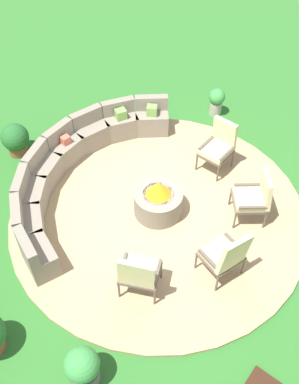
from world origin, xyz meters
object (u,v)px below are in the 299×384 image
(lounge_chair_front_right, at_px, (226,255))
(lounge_chair_back_right, at_px, (219,145))
(lounge_chair_front_left, at_px, (139,273))
(potted_plant_1, at_px, (217,100))
(curved_stone_bench, at_px, (75,166))
(potted_plant_4, at_px, (15,139))
(lounge_chair_back_left, at_px, (255,196))
(fire_pit, at_px, (158,200))
(potted_plant_2, at_px, (83,367))

(lounge_chair_front_right, distance_m, lounge_chair_back_right, 2.57)
(lounge_chair_front_left, bearing_deg, potted_plant_1, 83.01)
(curved_stone_bench, distance_m, potted_plant_4, 1.54)
(curved_stone_bench, bearing_deg, lounge_chair_front_right, -91.87)
(curved_stone_bench, height_order, potted_plant_4, curved_stone_bench)
(curved_stone_bench, relative_size, potted_plant_1, 7.10)
(lounge_chair_back_left, distance_m, lounge_chair_back_right, 1.40)
(lounge_chair_front_left, relative_size, lounge_chair_front_right, 0.95)
(lounge_chair_front_right, height_order, lounge_chair_back_right, lounge_chair_front_right)
(potted_plant_1, bearing_deg, lounge_chair_back_right, -146.69)
(curved_stone_bench, xyz_separation_m, potted_plant_1, (3.49, -1.01, -0.02))
(lounge_chair_front_left, relative_size, lounge_chair_back_right, 0.97)
(fire_pit, distance_m, lounge_chair_back_left, 1.72)
(potted_plant_2, bearing_deg, lounge_chair_front_right, -13.20)
(lounge_chair_front_right, xyz_separation_m, lounge_chair_back_left, (1.39, 0.26, -0.02))
(lounge_chair_back_left, relative_size, potted_plant_1, 1.56)
(lounge_chair_front_right, height_order, lounge_chair_back_left, lounge_chair_front_right)
(lounge_chair_front_right, bearing_deg, potted_plant_2, -176.73)
(curved_stone_bench, bearing_deg, lounge_chair_front_left, -115.11)
(fire_pit, height_order, lounge_chair_front_right, lounge_chair_front_right)
(curved_stone_bench, height_order, lounge_chair_front_right, lounge_chair_front_right)
(lounge_chair_front_right, bearing_deg, lounge_chair_back_left, 27.00)
(curved_stone_bench, height_order, potted_plant_2, curved_stone_bench)
(lounge_chair_front_left, distance_m, potted_plant_2, 1.55)
(potted_plant_4, bearing_deg, lounge_chair_front_right, -89.02)
(potted_plant_2, bearing_deg, curved_stone_bench, 46.10)
(lounge_chair_back_left, bearing_deg, curved_stone_bench, 72.35)
(lounge_chair_front_right, bearing_deg, potted_plant_4, 107.44)
(lounge_chair_front_right, bearing_deg, curved_stone_bench, 104.60)
(lounge_chair_front_left, relative_size, lounge_chair_back_left, 1.03)
(lounge_chair_front_right, bearing_deg, fire_pit, 92.33)
(fire_pit, distance_m, potted_plant_1, 3.28)
(lounge_chair_front_left, xyz_separation_m, potted_plant_2, (-1.52, -0.26, -0.20))
(fire_pit, relative_size, potted_plant_2, 1.17)
(lounge_chair_back_left, height_order, lounge_chair_back_right, lounge_chair_back_right)
(fire_pit, relative_size, potted_plant_1, 1.36)
(lounge_chair_back_right, bearing_deg, fire_pit, 84.52)
(potted_plant_4, bearing_deg, potted_plant_1, -34.51)
(lounge_chair_back_left, xyz_separation_m, potted_plant_4, (-1.47, 4.71, -0.21))
(potted_plant_2, distance_m, potted_plant_4, 5.04)
(lounge_chair_back_left, height_order, potted_plant_2, lounge_chair_back_left)
(lounge_chair_front_left, distance_m, lounge_chair_front_right, 1.40)
(curved_stone_bench, relative_size, lounge_chair_front_right, 4.19)
(potted_plant_4, bearing_deg, potted_plant_2, -120.12)
(lounge_chair_front_left, distance_m, lounge_chair_back_right, 3.26)
(curved_stone_bench, xyz_separation_m, potted_plant_2, (-2.73, -2.83, 0.02))
(fire_pit, distance_m, lounge_chair_front_right, 1.72)
(potted_plant_1, bearing_deg, lounge_chair_front_left, -161.59)
(potted_plant_1, bearing_deg, fire_pit, -166.21)
(potted_plant_1, relative_size, potted_plant_4, 0.91)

